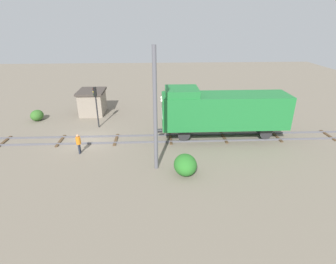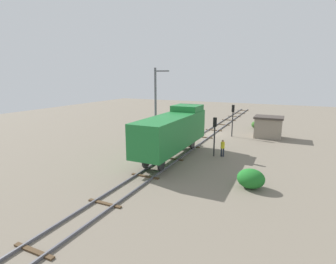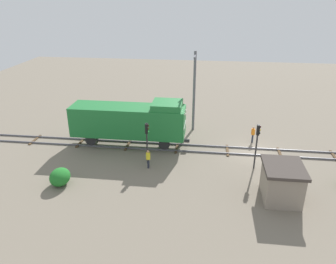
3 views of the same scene
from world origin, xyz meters
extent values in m
plane|color=#756B5B|center=(0.00, 0.00, 0.00)|extent=(90.00, 90.00, 0.00)
cube|color=#595960|center=(-0.72, 0.00, 0.08)|extent=(0.10, 59.75, 0.16)
cube|color=#595960|center=(0.72, 0.00, 0.08)|extent=(0.10, 59.75, 0.16)
cube|color=#4C3823|center=(0.00, -7.47, 0.04)|extent=(2.40, 0.24, 0.09)
cube|color=#4C3823|center=(0.00, -2.49, 0.04)|extent=(2.40, 0.24, 0.09)
cube|color=#4C3823|center=(0.00, 2.49, 0.04)|extent=(2.40, 0.24, 0.09)
cube|color=#4C3823|center=(0.00, 7.47, 0.04)|extent=(2.40, 0.24, 0.09)
cube|color=#4C3823|center=(0.00, 12.45, 0.04)|extent=(2.40, 0.24, 0.09)
cube|color=#4C3823|center=(0.00, 17.43, 0.04)|extent=(2.40, 0.24, 0.09)
cube|color=#4C3823|center=(0.00, 22.41, 0.04)|extent=(2.40, 0.24, 0.09)
cube|color=#1E7233|center=(0.00, 12.33, 2.71)|extent=(2.90, 11.00, 2.90)
cube|color=#1E7233|center=(0.00, 8.43, 4.46)|extent=(2.75, 2.80, 0.60)
cube|color=#1E7233|center=(0.00, 6.78, 2.71)|extent=(2.84, 0.10, 2.84)
cube|color=white|center=(0.00, 6.74, 2.51)|extent=(2.46, 0.06, 0.20)
sphere|color=white|center=(-0.45, 6.73, 3.81)|extent=(0.28, 0.28, 0.28)
sphere|color=white|center=(0.45, 6.73, 3.81)|extent=(0.28, 0.28, 0.28)
cylinder|color=#262628|center=(0.00, 6.48, 0.86)|extent=(0.36, 0.50, 0.36)
cylinder|color=#262628|center=(-0.72, 8.63, 0.71)|extent=(0.18, 1.10, 1.10)
cylinder|color=#262628|center=(0.72, 8.63, 0.71)|extent=(0.18, 1.10, 1.10)
cylinder|color=#262628|center=(-0.72, 16.03, 0.71)|extent=(0.18, 1.10, 1.10)
cylinder|color=#262628|center=(0.72, 16.03, 0.71)|extent=(0.18, 1.10, 1.10)
cylinder|color=#262628|center=(-3.20, 0.33, 2.07)|extent=(0.14, 0.14, 4.15)
cube|color=black|center=(-3.20, 0.33, 3.70)|extent=(0.32, 0.24, 0.90)
sphere|color=#390606|center=(-3.20, 0.19, 3.97)|extent=(0.16, 0.16, 0.16)
sphere|color=yellow|center=(-3.20, 0.19, 3.69)|extent=(0.16, 0.16, 0.16)
sphere|color=black|center=(-3.20, 0.19, 3.41)|extent=(0.16, 0.16, 0.16)
cylinder|color=#262628|center=(-3.40, 9.79, 1.93)|extent=(0.14, 0.14, 3.86)
cube|color=black|center=(-3.40, 9.79, 3.41)|extent=(0.32, 0.24, 0.90)
sphere|color=#390606|center=(-3.40, 9.65, 3.68)|extent=(0.16, 0.16, 0.16)
sphere|color=#3C3306|center=(-3.40, 9.65, 3.40)|extent=(0.16, 0.16, 0.16)
sphere|color=green|center=(-3.40, 9.65, 3.12)|extent=(0.16, 0.16, 0.16)
cylinder|color=#262B38|center=(2.30, -0.13, 0.42)|extent=(0.15, 0.15, 0.85)
cylinder|color=#262B38|center=(2.50, -0.13, 0.42)|extent=(0.15, 0.15, 0.85)
cylinder|color=orange|center=(2.40, -0.13, 1.16)|extent=(0.38, 0.38, 0.62)
sphere|color=tan|center=(2.40, -0.13, 1.58)|extent=(0.23, 0.23, 0.23)
cylinder|color=#262B38|center=(-4.30, 9.56, 0.42)|extent=(0.15, 0.15, 0.85)
cylinder|color=#262B38|center=(-4.10, 9.56, 0.42)|extent=(0.15, 0.15, 0.85)
cylinder|color=yellow|center=(-4.20, 9.56, 1.16)|extent=(0.38, 0.38, 0.62)
sphere|color=tan|center=(-4.20, 9.56, 1.58)|extent=(0.23, 0.23, 0.23)
cylinder|color=#595960|center=(5.00, 6.14, 4.37)|extent=(0.28, 0.28, 8.74)
cube|color=#595960|center=(4.10, 6.14, 8.34)|extent=(1.80, 0.16, 0.16)
cube|color=gray|center=(-7.50, -1.09, 1.25)|extent=(3.20, 2.60, 2.50)
cube|color=#3F3833|center=(-7.50, -1.09, 2.62)|extent=(3.50, 2.90, 0.24)
cube|color=#2D2319|center=(-7.50, -2.41, 0.95)|extent=(0.80, 0.06, 1.90)
ellipsoid|color=#206F26|center=(-7.79, 16.09, 0.70)|extent=(1.92, 1.57, 1.40)
ellipsoid|color=#346626|center=(-5.47, -6.68, 0.58)|extent=(1.58, 1.30, 1.15)
ellipsoid|color=#297026|center=(5.88, 8.18, 0.72)|extent=(1.99, 1.63, 1.45)
camera|label=1|loc=(21.79, 6.21, 10.21)|focal=28.00mm
camera|label=2|loc=(-9.89, 34.21, 7.73)|focal=28.00mm
camera|label=3|loc=(-29.12, 4.68, 14.38)|focal=35.00mm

